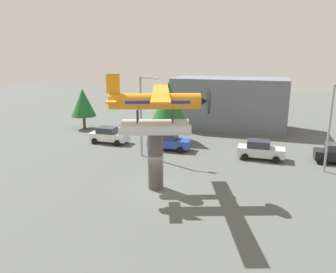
{
  "coord_description": "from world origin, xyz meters",
  "views": [
    {
      "loc": [
        7.37,
        -20.78,
        9.39
      ],
      "look_at": [
        0.0,
        3.0,
        3.13
      ],
      "focal_mm": 34.82,
      "sensor_mm": 36.0,
      "label": 1
    }
  ],
  "objects_px": {
    "car_mid_blue": "(169,141)",
    "car_far_silver": "(260,150)",
    "car_near_white": "(109,135)",
    "tree_west": "(83,103)",
    "tree_east": "(169,102)",
    "floatplane_monument": "(157,108)",
    "streetlight_secondary": "(333,122)",
    "storefront_building": "(229,103)",
    "display_pedestal": "(156,161)",
    "streetlight_primary": "(143,111)"
  },
  "relations": [
    {
      "from": "streetlight_secondary",
      "to": "car_mid_blue",
      "type": "bearing_deg",
      "value": 170.58
    },
    {
      "from": "car_mid_blue",
      "to": "car_far_silver",
      "type": "distance_m",
      "value": 9.0
    },
    {
      "from": "car_mid_blue",
      "to": "streetlight_secondary",
      "type": "relative_size",
      "value": 0.59
    },
    {
      "from": "car_mid_blue",
      "to": "storefront_building",
      "type": "xyz_separation_m",
      "value": [
        4.51,
        12.29,
        2.38
      ]
    },
    {
      "from": "car_near_white",
      "to": "car_far_silver",
      "type": "bearing_deg",
      "value": -3.51
    },
    {
      "from": "floatplane_monument",
      "to": "tree_west",
      "type": "xyz_separation_m",
      "value": [
        -15.61,
        15.84,
        -2.45
      ]
    },
    {
      "from": "car_far_silver",
      "to": "tree_east",
      "type": "relative_size",
      "value": 0.64
    },
    {
      "from": "display_pedestal",
      "to": "car_far_silver",
      "type": "relative_size",
      "value": 1.0
    },
    {
      "from": "tree_west",
      "to": "tree_east",
      "type": "relative_size",
      "value": 0.79
    },
    {
      "from": "display_pedestal",
      "to": "car_far_silver",
      "type": "distance_m",
      "value": 11.69
    },
    {
      "from": "streetlight_secondary",
      "to": "tree_west",
      "type": "bearing_deg",
      "value": 162.93
    },
    {
      "from": "storefront_building",
      "to": "tree_east",
      "type": "bearing_deg",
      "value": -122.98
    },
    {
      "from": "tree_west",
      "to": "tree_east",
      "type": "height_order",
      "value": "tree_east"
    },
    {
      "from": "floatplane_monument",
      "to": "streetlight_secondary",
      "type": "relative_size",
      "value": 1.43
    },
    {
      "from": "car_mid_blue",
      "to": "storefront_building",
      "type": "height_order",
      "value": "storefront_building"
    },
    {
      "from": "car_mid_blue",
      "to": "car_far_silver",
      "type": "relative_size",
      "value": 1.0
    },
    {
      "from": "floatplane_monument",
      "to": "car_mid_blue",
      "type": "bearing_deg",
      "value": 84.08
    },
    {
      "from": "car_near_white",
      "to": "tree_west",
      "type": "xyz_separation_m",
      "value": [
        -6.44,
        5.6,
        2.52
      ]
    },
    {
      "from": "storefront_building",
      "to": "floatplane_monument",
      "type": "bearing_deg",
      "value": -96.18
    },
    {
      "from": "car_far_silver",
      "to": "display_pedestal",
      "type": "bearing_deg",
      "value": -126.91
    },
    {
      "from": "display_pedestal",
      "to": "car_far_silver",
      "type": "bearing_deg",
      "value": 53.09
    },
    {
      "from": "display_pedestal",
      "to": "floatplane_monument",
      "type": "relative_size",
      "value": 0.41
    },
    {
      "from": "streetlight_secondary",
      "to": "storefront_building",
      "type": "relative_size",
      "value": 0.5
    },
    {
      "from": "car_mid_blue",
      "to": "display_pedestal",
      "type": "bearing_deg",
      "value": -78.34
    },
    {
      "from": "car_near_white",
      "to": "streetlight_primary",
      "type": "height_order",
      "value": "streetlight_primary"
    },
    {
      "from": "display_pedestal",
      "to": "tree_west",
      "type": "bearing_deg",
      "value": 134.27
    },
    {
      "from": "car_near_white",
      "to": "streetlight_secondary",
      "type": "xyz_separation_m",
      "value": [
        21.44,
        -2.96,
        3.33
      ]
    },
    {
      "from": "floatplane_monument",
      "to": "streetlight_secondary",
      "type": "bearing_deg",
      "value": 12.35
    },
    {
      "from": "display_pedestal",
      "to": "car_mid_blue",
      "type": "distance_m",
      "value": 9.99
    },
    {
      "from": "display_pedestal",
      "to": "streetlight_secondary",
      "type": "xyz_separation_m",
      "value": [
        12.4,
        7.32,
        2.12
      ]
    },
    {
      "from": "storefront_building",
      "to": "streetlight_secondary",
      "type": "bearing_deg",
      "value": -56.02
    },
    {
      "from": "storefront_building",
      "to": "tree_west",
      "type": "distance_m",
      "value": 19.0
    },
    {
      "from": "streetlight_secondary",
      "to": "tree_west",
      "type": "xyz_separation_m",
      "value": [
        -27.88,
        8.56,
        -0.8
      ]
    },
    {
      "from": "car_far_silver",
      "to": "storefront_building",
      "type": "relative_size",
      "value": 0.29
    },
    {
      "from": "streetlight_primary",
      "to": "streetlight_secondary",
      "type": "relative_size",
      "value": 1.05
    },
    {
      "from": "floatplane_monument",
      "to": "display_pedestal",
      "type": "bearing_deg",
      "value": 180.0
    },
    {
      "from": "storefront_building",
      "to": "streetlight_primary",
      "type": "bearing_deg",
      "value": -112.2
    },
    {
      "from": "car_mid_blue",
      "to": "car_far_silver",
      "type": "xyz_separation_m",
      "value": [
        8.99,
        -0.41,
        0.0
      ]
    },
    {
      "from": "display_pedestal",
      "to": "floatplane_monument",
      "type": "xyz_separation_m",
      "value": [
        0.12,
        0.04,
        3.76
      ]
    },
    {
      "from": "streetlight_primary",
      "to": "tree_west",
      "type": "relative_size",
      "value": 1.44
    },
    {
      "from": "streetlight_secondary",
      "to": "tree_east",
      "type": "bearing_deg",
      "value": 158.85
    },
    {
      "from": "streetlight_secondary",
      "to": "display_pedestal",
      "type": "bearing_deg",
      "value": -149.43
    },
    {
      "from": "car_near_white",
      "to": "tree_west",
      "type": "height_order",
      "value": "tree_west"
    },
    {
      "from": "tree_east",
      "to": "streetlight_primary",
      "type": "bearing_deg",
      "value": -94.65
    },
    {
      "from": "car_mid_blue",
      "to": "streetlight_secondary",
      "type": "distance_m",
      "value": 14.97
    },
    {
      "from": "streetlight_secondary",
      "to": "tree_west",
      "type": "height_order",
      "value": "streetlight_secondary"
    },
    {
      "from": "floatplane_monument",
      "to": "tree_east",
      "type": "bearing_deg",
      "value": 85.41
    },
    {
      "from": "display_pedestal",
      "to": "car_mid_blue",
      "type": "height_order",
      "value": "display_pedestal"
    },
    {
      "from": "car_near_white",
      "to": "car_mid_blue",
      "type": "distance_m",
      "value": 7.07
    },
    {
      "from": "storefront_building",
      "to": "tree_east",
      "type": "height_order",
      "value": "tree_east"
    }
  ]
}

